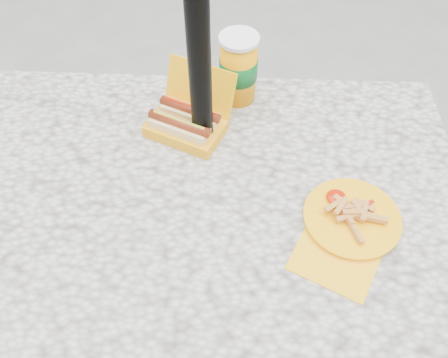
{
  "coord_description": "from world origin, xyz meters",
  "views": [
    {
      "loc": [
        0.09,
        -0.64,
        1.59
      ],
      "look_at": [
        0.06,
        -0.0,
        0.8
      ],
      "focal_mm": 38.0,
      "sensor_mm": 36.0,
      "label": 1
    }
  ],
  "objects_px": {
    "hotdog_box": "(187,122)",
    "fries_plate": "(351,219)",
    "umbrella_pole": "(197,10)",
    "soda_cup": "(238,68)"
  },
  "relations": [
    {
      "from": "hotdog_box",
      "to": "soda_cup",
      "type": "relative_size",
      "value": 1.25
    },
    {
      "from": "umbrella_pole",
      "to": "soda_cup",
      "type": "bearing_deg",
      "value": 63.43
    },
    {
      "from": "umbrella_pole",
      "to": "hotdog_box",
      "type": "bearing_deg",
      "value": 147.88
    },
    {
      "from": "hotdog_box",
      "to": "fries_plate",
      "type": "xyz_separation_m",
      "value": [
        0.37,
        -0.26,
        -0.02
      ]
    },
    {
      "from": "umbrella_pole",
      "to": "fries_plate",
      "type": "distance_m",
      "value": 0.53
    },
    {
      "from": "hotdog_box",
      "to": "soda_cup",
      "type": "xyz_separation_m",
      "value": [
        0.12,
        0.13,
        0.06
      ]
    },
    {
      "from": "fries_plate",
      "to": "soda_cup",
      "type": "height_order",
      "value": "soda_cup"
    },
    {
      "from": "umbrella_pole",
      "to": "fries_plate",
      "type": "xyz_separation_m",
      "value": [
        0.33,
        -0.23,
        -0.34
      ]
    },
    {
      "from": "hotdog_box",
      "to": "fries_plate",
      "type": "bearing_deg",
      "value": -11.15
    },
    {
      "from": "soda_cup",
      "to": "hotdog_box",
      "type": "bearing_deg",
      "value": -132.12
    }
  ]
}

